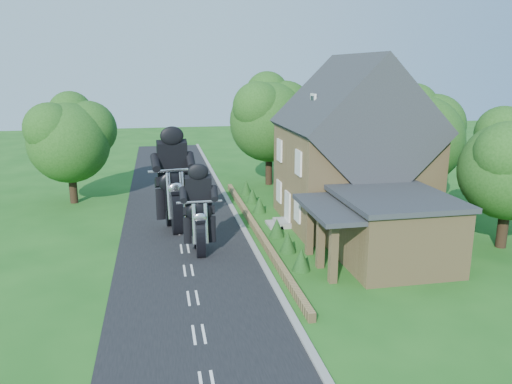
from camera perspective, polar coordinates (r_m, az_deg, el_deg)
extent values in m
plane|color=#1B5317|center=(24.32, -7.74, -8.90)|extent=(120.00, 120.00, 0.00)
cube|color=black|center=(24.32, -7.74, -8.87)|extent=(7.00, 80.00, 0.02)
cube|color=gray|center=(24.73, 0.81, -8.21)|extent=(0.30, 80.00, 0.12)
cube|color=#977B4D|center=(29.41, 0.03, -4.25)|extent=(0.30, 22.00, 0.40)
cube|color=#977B4D|center=(31.34, 10.87, 1.95)|extent=(8.00, 8.00, 6.00)
cube|color=#272A2E|center=(30.87, 11.12, 7.40)|extent=(8.48, 8.64, 8.48)
cube|color=#977B4D|center=(31.49, 14.87, 13.17)|extent=(0.60, 0.90, 1.60)
cube|color=white|center=(29.85, 6.56, 10.25)|extent=(0.12, 0.80, 0.90)
cube|color=black|center=(29.83, 6.44, 10.25)|extent=(0.04, 0.55, 0.65)
cube|color=white|center=(30.55, 3.61, -1.90)|extent=(0.10, 1.10, 2.10)
cube|color=gray|center=(30.73, 2.97, -3.55)|extent=(0.80, 1.60, 0.30)
cube|color=gray|center=(30.64, 2.06, -3.74)|extent=(0.80, 1.60, 0.15)
cube|color=white|center=(28.36, 4.75, -2.03)|extent=(0.10, 1.10, 1.40)
cube|color=black|center=(28.36, 4.71, -2.03)|extent=(0.04, 0.92, 1.22)
cube|color=white|center=(32.47, 2.64, 0.07)|extent=(0.10, 1.10, 1.40)
cube|color=black|center=(32.46, 2.61, 0.07)|extent=(0.04, 0.92, 1.22)
cube|color=white|center=(27.74, 4.86, 3.34)|extent=(0.10, 1.10, 1.40)
cube|color=black|center=(27.73, 4.82, 3.34)|extent=(0.04, 0.92, 1.22)
cube|color=white|center=(31.93, 2.70, 4.78)|extent=(0.10, 1.10, 1.40)
cube|color=black|center=(31.92, 2.66, 4.78)|extent=(0.04, 0.92, 1.22)
cube|color=#977B4D|center=(25.51, 15.34, -4.34)|extent=(5.00, 5.60, 3.20)
cube|color=#272A2E|center=(25.04, 15.59, -0.60)|extent=(5.30, 5.94, 0.24)
cube|color=#272A2E|center=(23.92, 8.87, -1.83)|extent=(2.60, 5.32, 0.22)
cube|color=#977B4D|center=(22.61, 8.84, -6.93)|extent=(0.35, 0.35, 2.80)
cube|color=#977B4D|center=(24.20, 7.39, -5.45)|extent=(0.35, 0.35, 2.80)
cube|color=#977B4D|center=(25.82, 6.13, -4.15)|extent=(0.35, 0.35, 2.80)
cylinder|color=black|center=(29.90, 26.76, -3.08)|extent=(0.56, 0.56, 2.80)
sphere|color=#1B4513|center=(27.93, 27.11, 3.94)|extent=(3.22, 3.22, 3.22)
sphere|color=#1B4513|center=(29.87, 26.69, 6.07)|extent=(2.86, 2.86, 2.86)
cylinder|color=black|center=(36.43, 18.08, 0.77)|extent=(0.56, 0.56, 3.00)
sphere|color=#1B4513|center=(35.88, 18.46, 5.67)|extent=(6.00, 6.00, 6.00)
sphere|color=#1B4513|center=(36.97, 19.96, 7.18)|extent=(4.32, 4.32, 4.32)
sphere|color=#1B4513|center=(34.45, 17.82, 7.41)|extent=(3.72, 3.72, 3.72)
sphere|color=#1B4513|center=(36.76, 17.94, 9.19)|extent=(3.30, 3.30, 3.30)
cylinder|color=black|center=(41.96, 10.18, 3.34)|extent=(0.56, 0.56, 3.60)
sphere|color=#1B4513|center=(41.44, 10.41, 8.48)|extent=(7.20, 7.20, 7.20)
sphere|color=#1B4513|center=(42.63, 12.18, 10.01)|extent=(5.18, 5.18, 5.18)
sphere|color=#1B4513|center=(39.88, 9.36, 10.39)|extent=(4.46, 4.46, 4.46)
sphere|color=#1B4513|center=(42.66, 9.97, 12.05)|extent=(3.96, 3.96, 3.96)
cylinder|color=black|center=(41.17, 1.85, 3.21)|extent=(0.56, 0.56, 3.40)
sphere|color=#1B4513|center=(40.66, 1.89, 8.00)|extent=(6.40, 6.40, 6.40)
sphere|color=#1B4513|center=(41.53, 3.66, 9.44)|extent=(4.61, 4.61, 4.61)
sphere|color=#1B4513|center=(39.37, 0.61, 9.68)|extent=(3.97, 3.97, 3.97)
sphere|color=#1B4513|center=(41.75, 1.65, 11.25)|extent=(3.52, 3.52, 3.52)
cylinder|color=black|center=(37.73, -19.85, 0.91)|extent=(0.56, 0.56, 2.80)
sphere|color=#1B4513|center=(37.22, -20.23, 5.32)|extent=(5.60, 5.60, 5.60)
sphere|color=#1B4513|center=(37.48, -18.30, 6.83)|extent=(4.03, 4.03, 4.03)
sphere|color=#1B4513|center=(36.43, -22.10, 6.76)|extent=(3.47, 3.47, 3.47)
sphere|color=#1B4513|center=(38.09, -20.07, 8.49)|extent=(3.08, 3.08, 3.08)
cone|color=#143B12|center=(24.03, 5.20, -7.69)|extent=(0.90, 0.90, 1.10)
cone|color=#143B12|center=(26.28, 3.67, -5.73)|extent=(0.90, 0.90, 1.10)
cone|color=#143B12|center=(28.57, 2.39, -4.07)|extent=(0.90, 0.90, 1.10)
cone|color=#143B12|center=(33.25, 0.39, -1.45)|extent=(0.90, 0.90, 1.10)
cone|color=#143B12|center=(35.62, -0.42, -0.39)|extent=(0.90, 0.90, 1.10)
cone|color=#143B12|center=(38.00, -1.12, 0.53)|extent=(0.90, 0.90, 1.10)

